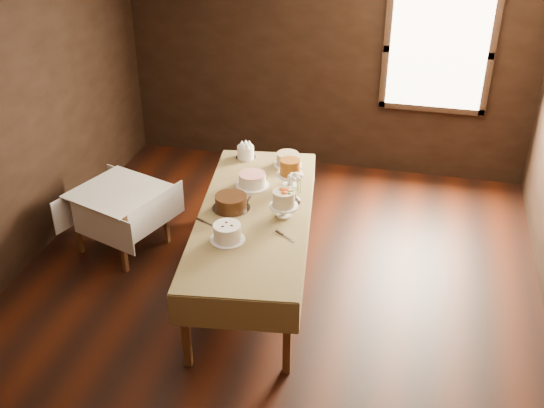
# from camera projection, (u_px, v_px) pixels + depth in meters

# --- Properties ---
(floor) EXTENTS (5.00, 6.00, 0.01)m
(floor) POSITION_uv_depth(u_px,v_px,m) (267.00, 302.00, 6.12)
(floor) COLOR black
(floor) RESTS_ON ground
(wall_back) EXTENTS (5.00, 0.02, 2.80)m
(wall_back) POSITION_uv_depth(u_px,v_px,m) (326.00, 60.00, 7.94)
(wall_back) COLOR black
(wall_back) RESTS_ON ground
(window) EXTENTS (1.10, 0.05, 1.30)m
(window) POSITION_uv_depth(u_px,v_px,m) (438.00, 53.00, 7.52)
(window) COLOR #FFEABF
(window) RESTS_ON wall_back
(display_table) EXTENTS (1.33, 2.66, 0.79)m
(display_table) POSITION_uv_depth(u_px,v_px,m) (254.00, 217.00, 6.03)
(display_table) COLOR #502E15
(display_table) RESTS_ON ground
(side_table) EXTENTS (1.03, 1.03, 0.68)m
(side_table) POSITION_uv_depth(u_px,v_px,m) (119.00, 197.00, 6.62)
(side_table) COLOR #502E15
(side_table) RESTS_ON ground
(cake_meringue) EXTENTS (0.21, 0.21, 0.14)m
(cake_meringue) POSITION_uv_depth(u_px,v_px,m) (246.00, 153.00, 6.94)
(cake_meringue) COLOR silver
(cake_meringue) RESTS_ON display_table
(cake_speckled) EXTENTS (0.32, 0.32, 0.14)m
(cake_speckled) POSITION_uv_depth(u_px,v_px,m) (288.00, 160.00, 6.79)
(cake_speckled) COLOR white
(cake_speckled) RESTS_ON display_table
(cake_lattice) EXTENTS (0.33, 0.33, 0.12)m
(cake_lattice) POSITION_uv_depth(u_px,v_px,m) (252.00, 181.00, 6.41)
(cake_lattice) COLOR white
(cake_lattice) RESTS_ON display_table
(cake_caramel) EXTENTS (0.26, 0.26, 0.30)m
(cake_caramel) POSITION_uv_depth(u_px,v_px,m) (290.00, 174.00, 6.37)
(cake_caramel) COLOR white
(cake_caramel) RESTS_ON display_table
(cake_chocolate) EXTENTS (0.41, 0.41, 0.14)m
(cake_chocolate) POSITION_uv_depth(u_px,v_px,m) (231.00, 203.00, 6.02)
(cake_chocolate) COLOR silver
(cake_chocolate) RESTS_ON display_table
(cake_flowers) EXTENTS (0.27, 0.27, 0.27)m
(cake_flowers) POSITION_uv_depth(u_px,v_px,m) (284.00, 205.00, 5.88)
(cake_flowers) COLOR white
(cake_flowers) RESTS_ON display_table
(cake_swirl) EXTENTS (0.33, 0.33, 0.15)m
(cake_swirl) POSITION_uv_depth(u_px,v_px,m) (227.00, 233.00, 5.56)
(cake_swirl) COLOR white
(cake_swirl) RESTS_ON display_table
(cake_server_b) EXTENTS (0.21, 0.16, 0.01)m
(cake_server_b) POSITION_uv_depth(u_px,v_px,m) (289.00, 239.00, 5.61)
(cake_server_b) COLOR silver
(cake_server_b) RESTS_ON display_table
(cake_server_c) EXTENTS (0.03, 0.24, 0.01)m
(cake_server_c) POSITION_uv_depth(u_px,v_px,m) (252.00, 193.00, 6.30)
(cake_server_c) COLOR silver
(cake_server_c) RESTS_ON display_table
(cake_server_d) EXTENTS (0.13, 0.23, 0.01)m
(cake_server_d) POSITION_uv_depth(u_px,v_px,m) (287.00, 199.00, 6.21)
(cake_server_d) COLOR silver
(cake_server_d) RESTS_ON display_table
(cake_server_e) EXTENTS (0.23, 0.13, 0.01)m
(cake_server_e) POSITION_uv_depth(u_px,v_px,m) (210.00, 225.00, 5.80)
(cake_server_e) COLOR silver
(cake_server_e) RESTS_ON display_table
(flower_vase) EXTENTS (0.15, 0.15, 0.12)m
(flower_vase) POSITION_uv_depth(u_px,v_px,m) (295.00, 200.00, 6.08)
(flower_vase) COLOR #2D2823
(flower_vase) RESTS_ON display_table
(flower_bouquet) EXTENTS (0.14, 0.14, 0.20)m
(flower_bouquet) POSITION_uv_depth(u_px,v_px,m) (295.00, 183.00, 5.99)
(flower_bouquet) COLOR white
(flower_bouquet) RESTS_ON flower_vase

